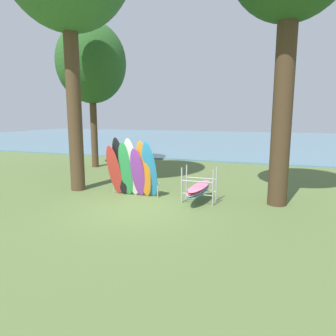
% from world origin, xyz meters
% --- Properties ---
extents(ground_plane, '(80.00, 80.00, 0.00)m').
position_xyz_m(ground_plane, '(0.00, 0.00, 0.00)').
color(ground_plane, '#566B38').
extents(lake_water, '(80.00, 36.00, 0.10)m').
position_xyz_m(lake_water, '(0.00, 28.78, 0.05)').
color(lake_water, slate).
rests_on(lake_water, ground).
extents(tree_mid_behind, '(3.88, 3.88, 8.15)m').
position_xyz_m(tree_mid_behind, '(-5.77, 6.67, 5.88)').
color(tree_mid_behind, '#4C3823').
rests_on(tree_mid_behind, ground).
extents(leaning_board_pile, '(2.03, 0.78, 2.25)m').
position_xyz_m(leaning_board_pile, '(-0.71, 1.25, 1.04)').
color(leaning_board_pile, red).
rests_on(leaning_board_pile, ground).
extents(board_storage_rack, '(1.15, 2.13, 1.25)m').
position_xyz_m(board_storage_rack, '(1.79, 1.43, 0.50)').
color(board_storage_rack, '#9EA0A5').
rests_on(board_storage_rack, ground).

